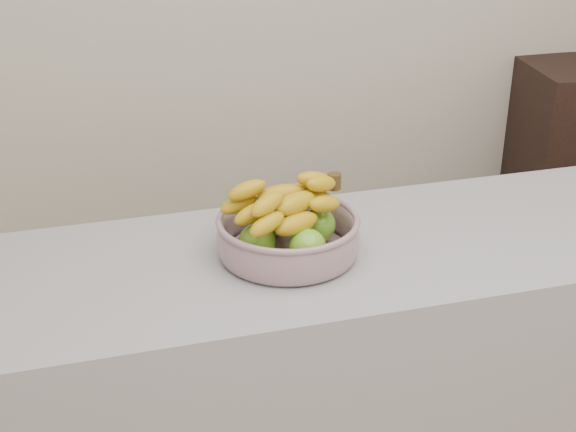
# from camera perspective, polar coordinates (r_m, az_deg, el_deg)

# --- Properties ---
(counter) EXTENTS (2.00, 0.60, 0.90)m
(counter) POSITION_cam_1_polar(r_m,az_deg,el_deg) (2.20, 7.56, -12.11)
(counter) COLOR #9D9CA4
(counter) RESTS_ON ground
(fruit_bowl) EXTENTS (0.33, 0.33, 0.18)m
(fruit_bowl) POSITION_cam_1_polar(r_m,az_deg,el_deg) (1.84, -0.02, -1.13)
(fruit_bowl) COLOR #A6B1C7
(fruit_bowl) RESTS_ON counter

